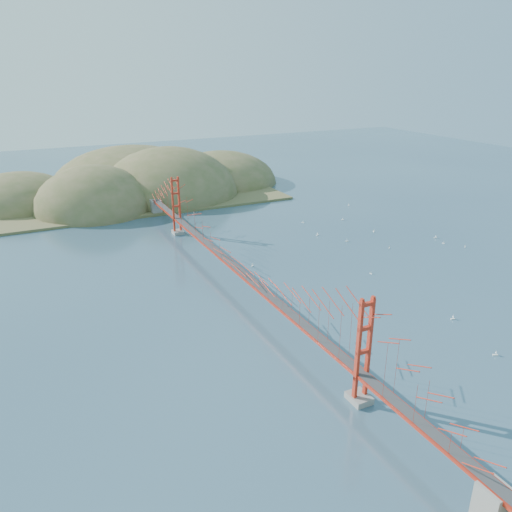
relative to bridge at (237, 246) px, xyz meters
name	(u,v)px	position (x,y,z in m)	size (l,w,h in m)	color
ground	(238,290)	(0.00, -0.18, -7.01)	(320.00, 320.00, 0.00)	#335066
bridge	(237,246)	(0.00, 0.00, 0.00)	(2.20, 94.40, 12.00)	gray
far_headlands	(142,192)	(2.21, 68.33, -7.01)	(84.00, 58.00, 25.00)	olive
sailboat_16	(303,222)	(26.78, 25.19, -6.86)	(0.64, 0.64, 0.69)	white
sailboat_7	(317,235)	(24.86, 16.42, -6.85)	(0.63, 0.57, 0.71)	white
sailboat_5	(443,243)	(44.01, 1.67, -6.87)	(0.47, 0.53, 0.59)	white
sailboat_9	(465,247)	(45.99, -1.74, -6.87)	(0.55, 0.55, 0.58)	white
sailboat_4	(374,231)	(36.55, 13.31, -6.85)	(0.65, 0.65, 0.72)	white
sailboat_6	(496,354)	(19.72, -30.36, -6.85)	(0.67, 0.67, 0.71)	white
sailboat_14	(389,248)	(32.84, 4.12, -6.87)	(0.59, 0.59, 0.62)	white
sailboat_12	(194,214)	(7.65, 41.82, -6.85)	(0.66, 0.62, 0.75)	white
sailboat_8	(349,205)	(43.92, 32.14, -6.86)	(0.57, 0.56, 0.64)	white
sailboat_2	(453,318)	(22.08, -21.57, -6.85)	(0.63, 0.62, 0.71)	white
sailboat_1	(347,241)	(28.01, 10.77, -6.85)	(0.68, 0.68, 0.74)	white
sailboat_0	(371,273)	(22.07, -4.14, -6.87)	(0.43, 0.49, 0.56)	white
sailboat_11	(436,237)	(45.06, 4.78, -6.85)	(0.63, 0.63, 0.71)	white
sailboat_3	(252,265)	(6.00, 7.41, -6.85)	(0.68, 0.68, 0.72)	white
sailboat_17	(343,219)	(35.70, 23.01, -6.85)	(0.66, 0.66, 0.74)	white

